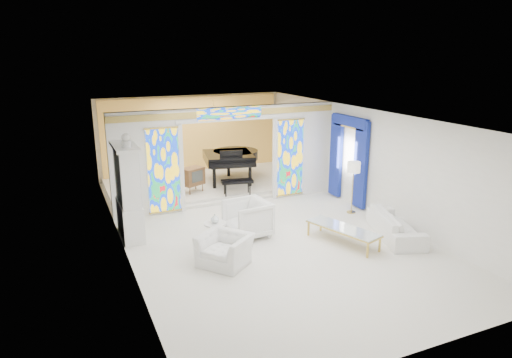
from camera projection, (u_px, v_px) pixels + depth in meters
name	position (u px, v px, depth m)	size (l,w,h in m)	color
floor	(256.00, 225.00, 12.40)	(12.00, 12.00, 0.00)	silver
ceiling	(256.00, 115.00, 11.59)	(7.00, 12.00, 0.02)	silver
wall_back	(192.00, 135.00, 17.29)	(7.00, 0.02, 3.00)	silver
wall_front	(420.00, 267.00, 6.71)	(7.00, 0.02, 3.00)	silver
wall_left	(119.00, 187.00, 10.64)	(0.02, 12.00, 3.00)	silver
wall_right	(365.00, 160.00, 13.36)	(0.02, 12.00, 3.00)	silver
partition_wall	(229.00, 152.00, 13.72)	(7.00, 0.22, 3.00)	silver
stained_glass_left	(164.00, 171.00, 12.93)	(0.90, 0.04, 2.40)	gold
stained_glass_right	(290.00, 158.00, 14.51)	(0.90, 0.04, 2.40)	gold
stained_glass_transom	(230.00, 113.00, 13.31)	(2.00, 0.04, 0.34)	gold
alcove_platform	(209.00, 184.00, 15.99)	(6.80, 3.80, 0.18)	silver
gold_curtain_back	(193.00, 136.00, 17.18)	(6.70, 0.10, 2.90)	gold
chandelier	(213.00, 113.00, 15.32)	(0.48, 0.48, 0.30)	gold
blue_drapes	(348.00, 153.00, 13.92)	(0.14, 1.85, 2.65)	navy
china_cabinet	(128.00, 192.00, 11.37)	(0.56, 1.46, 2.72)	silver
armchair_left	(225.00, 250.00, 10.05)	(1.06, 0.93, 0.69)	white
armchair_right	(247.00, 219.00, 11.57)	(1.00, 1.03, 0.94)	white
sofa	(396.00, 225.00, 11.58)	(2.16, 0.84, 0.63)	silver
side_table	(215.00, 232.00, 10.80)	(0.70, 0.70, 0.67)	silver
vase	(215.00, 218.00, 10.71)	(0.20, 0.20, 0.21)	silver
coffee_table	(343.00, 229.00, 11.13)	(1.16, 2.00, 0.43)	silver
floor_lamp	(354.00, 170.00, 13.03)	(0.45, 0.45, 1.53)	gold
grand_piano	(232.00, 157.00, 15.92)	(2.28, 3.15, 1.22)	black
tv_console	(192.00, 176.00, 14.61)	(0.83, 0.72, 0.80)	brown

